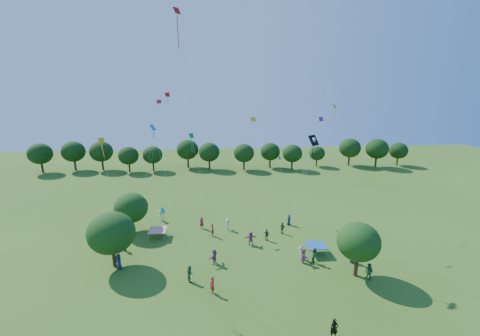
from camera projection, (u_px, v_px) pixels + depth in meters
The scene contains 39 objects.
near_tree_west at pixel (111, 233), 34.17m from camera, with size 5.01×5.01×6.24m.
near_tree_north at pixel (131, 208), 42.69m from camera, with size 4.45×4.45×5.41m.
near_tree_east at pixel (359, 242), 32.50m from camera, with size 4.35×4.35×5.82m.
treeline at pixel (218, 152), 74.46m from camera, with size 88.01×8.77×6.77m.
tent_red_stripe at pixel (158, 230), 41.48m from camera, with size 2.20×2.20×1.10m.
tent_blue at pixel (316, 245), 37.55m from camera, with size 2.20×2.20×1.10m.
man_in_black at pixel (334, 329), 25.07m from camera, with size 0.63×0.40×1.68m, color black.
crowd_person_0 at pixel (352, 256), 35.75m from camera, with size 0.76×0.41×1.54m, color navy.
crowd_person_1 at pixel (212, 285), 30.39m from camera, with size 0.65×0.42×1.75m, color maroon.
crowd_person_2 at pixel (315, 256), 35.56m from camera, with size 0.90×0.49×1.83m, color #275D35.
crowd_person_3 at pixel (228, 224), 43.72m from camera, with size 1.06×0.48×1.63m, color beige.
crowd_person_4 at pixel (124, 245), 38.17m from camera, with size 0.88×0.40×1.50m, color #3C3830.
crowd_person_5 at pixel (251, 238), 39.66m from camera, with size 1.65×0.59×1.77m, color #915482.
crowd_person_6 at pixel (119, 262), 34.43m from camera, with size 0.87×0.47×1.77m, color #1A274C.
crowd_person_7 at pixel (213, 230), 41.90m from camera, with size 0.64×0.41×1.73m, color maroon.
crowd_person_8 at pixel (190, 273), 32.34m from camera, with size 0.85×0.46×1.71m, color #265A30.
crowd_person_9 at pixel (301, 253), 36.43m from camera, with size 1.03×0.46×1.57m, color #A49783.
crowd_person_10 at pixel (267, 235), 40.74m from camera, with size 0.91×0.41×1.55m, color #3F3933.
crowd_person_11 at pixel (304, 256), 35.60m from camera, with size 1.64×0.59×1.76m, color #884F7A.
crowd_person_12 at pixel (289, 220), 45.29m from camera, with size 0.76×0.41×1.53m, color navy.
crowd_person_13 at pixel (202, 223), 44.17m from camera, with size 0.63×0.40×1.68m, color maroon.
crowd_person_14 at pixel (369, 272), 32.55m from camera, with size 0.88×0.47×1.78m, color #285E35.
crowd_person_15 at pixel (160, 216), 46.60m from camera, with size 1.05×0.47×1.61m, color #B8B393.
crowd_person_16 at pixel (282, 228), 42.62m from camera, with size 0.92×0.42×1.57m, color #413A34.
crowd_person_17 at pixel (214, 257), 35.44m from camera, with size 1.62×0.58×1.73m, color #824C6A.
pirate_kite at pixel (313, 142), 34.08m from camera, with size 3.25×1.27×12.77m.
red_high_kite at pixel (185, 64), 31.76m from camera, with size 3.43×0.78×25.15m.
small_kite_0 at pixel (154, 130), 41.45m from camera, with size 4.13×0.48×16.11m.
small_kite_1 at pixel (106, 169), 30.25m from camera, with size 0.65×1.50×13.30m.
small_kite_2 at pixel (254, 148), 34.98m from camera, with size 0.90×0.46×14.62m.
small_kite_3 at pixel (280, 165), 46.72m from camera, with size 0.98×4.45×7.88m.
small_kite_4 at pixel (160, 155), 29.81m from camera, with size 2.71×2.57×14.55m.
small_kite_5 at pixel (314, 140), 41.59m from camera, with size 3.84×0.83×13.99m.
small_kite_6 at pixel (319, 136), 45.91m from camera, with size 7.32×5.58×16.13m.
small_kite_7 at pixel (167, 219), 29.49m from camera, with size 1.48×4.70×7.37m.
small_kite_8 at pixel (162, 118), 45.21m from camera, with size 4.72×6.12×16.89m.
small_kite_9 at pixel (333, 140), 35.75m from camera, with size 1.21×4.15×15.85m.
small_kite_10 at pixel (316, 121), 45.53m from camera, with size 5.70×5.77×17.75m.
small_kite_11 at pixel (200, 172), 28.67m from camera, with size 2.77×1.12×13.95m.
Camera 1 is at (-2.65, -17.72, 19.38)m, focal length 24.00 mm.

